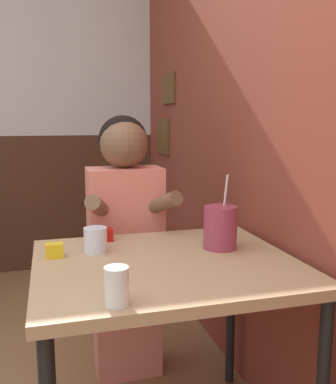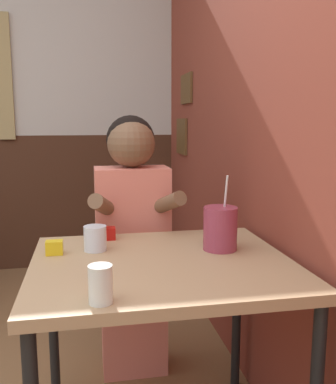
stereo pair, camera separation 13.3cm
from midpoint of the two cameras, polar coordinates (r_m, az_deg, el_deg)
name	(u,v)px [view 1 (the left image)]	position (r m, az deg, el deg)	size (l,w,h in m)	color
brick_wall_right	(211,96)	(2.40, 4.16, 12.68)	(0.08, 4.64, 2.70)	brown
main_table	(166,281)	(1.51, -2.84, -11.84)	(0.89, 0.76, 0.74)	tan
person_seated	(125,238)	(2.03, -7.58, -6.15)	(0.42, 0.42, 1.24)	#EA7F6B
cocktail_pitcher	(220,227)	(1.61, 4.63, -4.73)	(0.13, 0.13, 0.28)	#99384C
glass_near_pitcher	(95,240)	(1.60, -12.04, -6.30)	(0.08, 0.08, 0.09)	silver
glass_center	(117,286)	(1.15, -10.26, -12.30)	(0.06, 0.06, 0.10)	silver
condiment_ketchup	(105,235)	(1.74, -10.58, -5.66)	(0.06, 0.04, 0.05)	#B7140F
condiment_mustard	(54,250)	(1.58, -17.28, -7.47)	(0.06, 0.04, 0.05)	yellow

